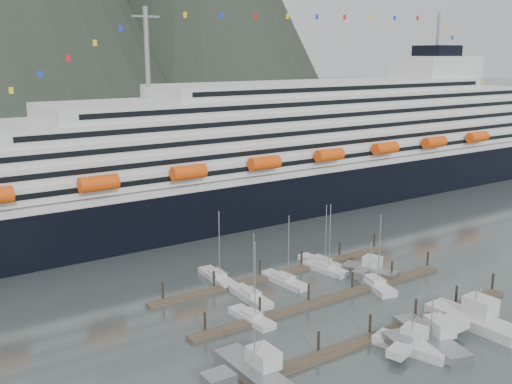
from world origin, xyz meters
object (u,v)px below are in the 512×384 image
sailboat_b (284,281)px  trawler_a (253,372)px  sailboat_c (251,297)px  trawler_e (370,270)px  sailboat_a (252,318)px  sailboat_f (325,269)px  trawler_d (473,319)px  trawler_b (411,345)px  trawler_c (429,337)px  sailboat_e (217,278)px  cruise_ship (299,156)px  sailboat_g (321,263)px  sailboat_h (374,285)px

sailboat_b → trawler_a: size_ratio=0.95×
sailboat_c → trawler_e: size_ratio=1.12×
sailboat_a → sailboat_f: bearing=-69.6°
trawler_d → trawler_a: bearing=77.4°
trawler_b → trawler_c: (3.70, 0.07, 0.04)m
sailboat_f → trawler_e: (5.23, -5.52, 0.41)m
sailboat_e → trawler_a: (-12.45, -29.27, 0.49)m
cruise_ship → trawler_d: size_ratio=15.31×
sailboat_c → trawler_e: 22.88m
cruise_ship → sailboat_f: size_ratio=16.69×
sailboat_e → trawler_a: 31.81m
cruise_ship → trawler_d: 74.86m
trawler_a → trawler_d: (32.92, -5.73, 0.10)m
trawler_c → sailboat_c: bearing=39.7°
sailboat_a → sailboat_c: sailboat_a is taller
sailboat_f → trawler_e: 7.62m
sailboat_b → trawler_e: (14.44, -5.07, 0.42)m
sailboat_c → trawler_a: bearing=150.3°
sailboat_b → trawler_a: (-20.84, -21.77, 0.49)m
sailboat_a → sailboat_f: sailboat_f is taller
cruise_ship → sailboat_a: (-48.71, -51.22, -11.63)m
trawler_b → trawler_d: bearing=-107.2°
trawler_c → trawler_d: (9.01, -0.05, 0.13)m
trawler_d → sailboat_c: bearing=36.3°
sailboat_b → trawler_d: 30.04m
cruise_ship → sailboat_g: size_ratio=18.02×
sailboat_g → cruise_ship: bearing=-40.2°
cruise_ship → sailboat_e: 57.94m
trawler_a → sailboat_h: bearing=-68.8°
sailboat_e → trawler_b: size_ratio=1.26×
sailboat_b → sailboat_c: (-8.29, -2.43, -0.00)m
trawler_d → trawler_c: bearing=86.9°
sailboat_e → trawler_d: 40.55m
sailboat_e → trawler_a: bearing=161.1°
trawler_c → sailboat_f: bearing=2.9°
sailboat_c → sailboat_e: sailboat_e is taller
sailboat_b → trawler_c: bearing=-177.6°
sailboat_a → sailboat_h: bearing=-94.7°
trawler_d → trawler_e: (2.37, 22.43, -0.17)m
sailboat_b → trawler_b: sailboat_b is taller
sailboat_c → sailboat_e: bearing=3.9°
sailboat_h → trawler_c: (-8.04, -17.88, 0.44)m
cruise_ship → sailboat_h: size_ratio=16.24×
cruise_ship → trawler_b: (-36.96, -69.98, -11.22)m
sailboat_g → trawler_a: size_ratio=0.91×
sailboat_f → trawler_c: (-6.14, -27.91, 0.45)m
trawler_b → trawler_d: trawler_d is taller
cruise_ship → sailboat_b: bearing=-130.6°
sailboat_a → trawler_c: (15.45, -18.68, 0.45)m
sailboat_a → sailboat_g: size_ratio=1.06×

